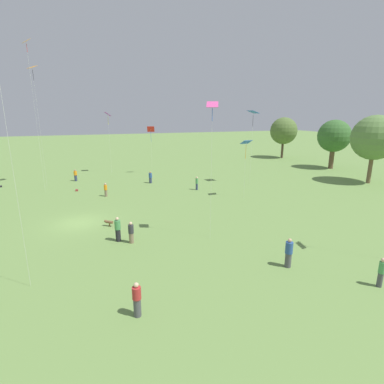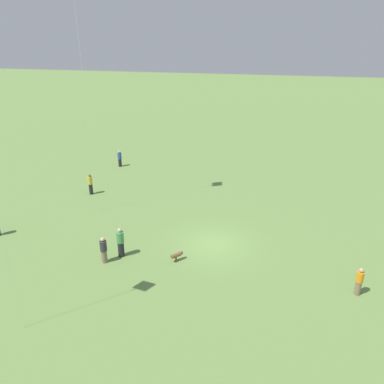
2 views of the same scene
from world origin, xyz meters
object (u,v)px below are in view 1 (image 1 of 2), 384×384
at_px(person_7, 289,253).
at_px(kite_3, 33,73).
at_px(person_2, 75,175).
at_px(kite_4, 151,130).
at_px(kite_1, 246,144).
at_px(person_1, 137,300).
at_px(dog_0, 109,222).
at_px(person_0, 381,272).
at_px(kite_2, 253,114).
at_px(picnic_bag_0, 1,186).
at_px(kite_7, 27,51).
at_px(person_3, 197,183).
at_px(person_4, 131,233).
at_px(kite_9, 108,116).
at_px(picnic_bag_1, 77,190).
at_px(person_5, 118,229).
at_px(person_8, 150,177).
at_px(person_6, 106,190).
at_px(kite_5, 212,111).

bearing_deg(person_7, kite_3, 88.80).
relative_size(person_2, kite_4, 0.22).
bearing_deg(kite_1, person_1, 91.69).
distance_m(person_7, dog_0, 14.90).
distance_m(person_1, kite_1, 23.10).
relative_size(person_0, kite_4, 0.23).
distance_m(kite_2, picnic_bag_0, 34.34).
height_order(kite_4, kite_7, kite_7).
xyz_separation_m(person_0, person_3, (-23.89, -1.72, -0.02)).
relative_size(person_7, kite_2, 0.20).
relative_size(person_7, kite_4, 0.26).
relative_size(kite_2, picnic_bag_0, 25.76).
bearing_deg(person_4, kite_3, 78.02).
relative_size(person_1, kite_9, 0.18).
bearing_deg(picnic_bag_1, dog_0, 10.99).
height_order(person_5, kite_1, kite_1).
height_order(person_7, kite_1, kite_1).
xyz_separation_m(person_7, kite_4, (-32.38, -1.34, 5.90)).
bearing_deg(person_4, person_8, 42.57).
bearing_deg(person_7, kite_9, 71.50).
relative_size(person_2, person_3, 0.97).
relative_size(person_2, kite_3, 0.11).
bearing_deg(kite_2, person_5, 160.88).
xyz_separation_m(person_5, person_8, (-18.40, 6.52, -0.14)).
bearing_deg(picnic_bag_0, person_4, 29.63).
distance_m(person_1, person_5, 9.16).
bearing_deg(person_6, person_2, 61.83).
height_order(person_2, person_6, person_2).
relative_size(person_4, kite_9, 0.17).
relative_size(person_5, person_6, 1.19).
height_order(person_3, kite_9, kite_9).
height_order(person_5, kite_3, kite_3).
relative_size(picnic_bag_0, picnic_bag_1, 1.19).
xyz_separation_m(person_0, person_5, (-11.27, -12.89, 0.05)).
xyz_separation_m(person_8, kite_7, (0.40, -13.22, 15.17)).
distance_m(person_3, person_4, 16.82).
distance_m(person_0, picnic_bag_1, 32.61).
bearing_deg(person_7, person_1, 158.46).
distance_m(person_1, kite_5, 13.36).
relative_size(kite_1, kite_7, 0.38).
distance_m(kite_4, kite_7, 18.70).
height_order(person_7, kite_2, kite_2).
height_order(person_2, kite_9, kite_9).
height_order(person_1, person_3, person_1).
relative_size(person_6, kite_5, 0.16).
xyz_separation_m(person_1, person_4, (-8.48, 1.05, -0.06)).
height_order(person_5, kite_2, kite_2).
bearing_deg(kite_7, person_4, 45.60).
distance_m(person_6, kite_7, 17.28).
bearing_deg(dog_0, picnic_bag_1, 49.67).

